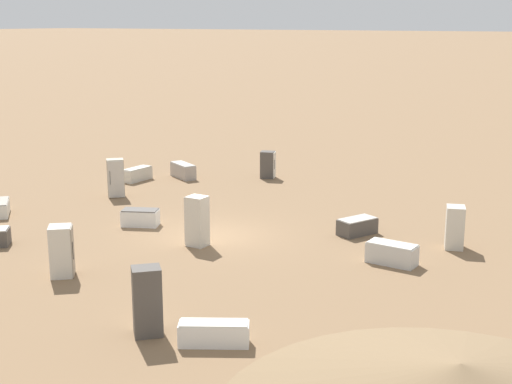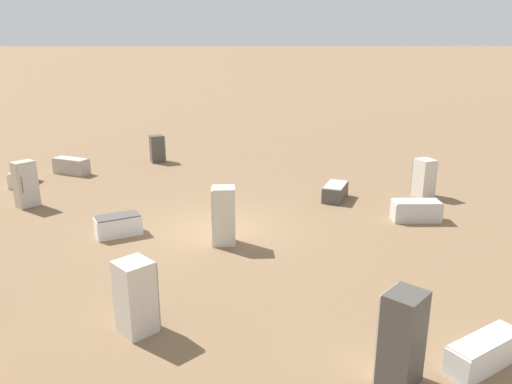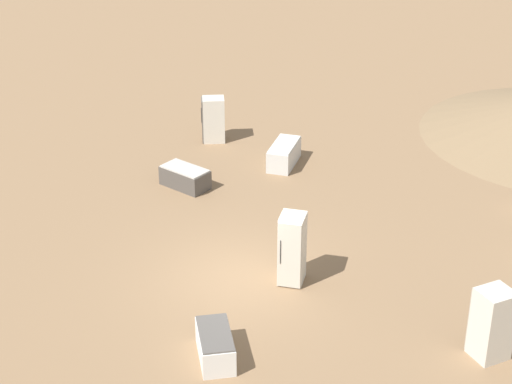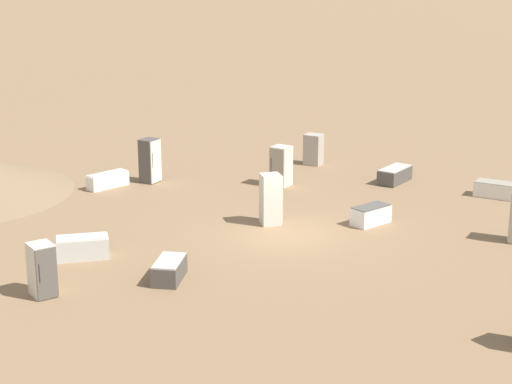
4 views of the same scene
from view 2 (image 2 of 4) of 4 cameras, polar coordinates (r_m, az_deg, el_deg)
ground_plane at (r=17.10m, az=-4.34°, el=-4.22°), size 1000.00×1000.00×0.00m
discarded_fridge_0 at (r=11.36m, az=-13.55°, el=-11.57°), size 1.02×1.01×1.67m
discarded_fridge_4 at (r=24.44m, az=-25.10°, el=1.55°), size 0.73×1.66×0.68m
discarded_fridge_5 at (r=9.90m, az=16.29°, el=-15.78°), size 0.98×0.98×1.86m
discarded_fridge_6 at (r=17.04m, az=-15.47°, el=-3.68°), size 1.62×1.24×0.67m
discarded_fridge_7 at (r=20.31m, az=9.04°, el=0.02°), size 1.34×1.69×0.63m
discarded_fridge_8 at (r=26.73m, az=-11.18°, el=4.88°), size 0.89×0.80×1.40m
discarded_fridge_9 at (r=25.49m, az=-20.35°, el=2.79°), size 1.86×1.40×0.76m
discarded_fridge_10 at (r=15.55m, az=-3.73°, el=-2.75°), size 0.74×0.61×1.86m
discarded_fridge_11 at (r=20.95m, az=-24.82°, el=0.80°), size 0.95×0.95×1.79m
discarded_fridge_12 at (r=11.21m, az=24.64°, el=-16.30°), size 1.84×1.36×0.62m
discarded_fridge_13 at (r=21.45m, az=18.64°, el=1.54°), size 0.83×0.93×1.56m
discarded_fridge_14 at (r=18.61m, az=17.83°, el=-2.04°), size 1.71×0.83×0.73m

